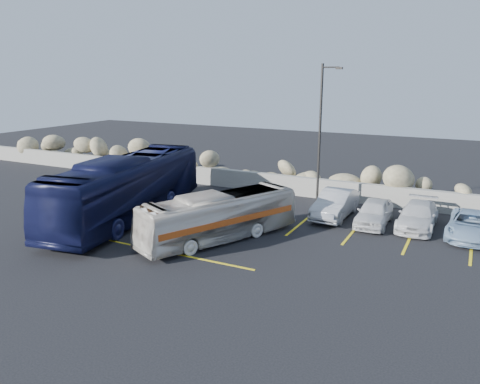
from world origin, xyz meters
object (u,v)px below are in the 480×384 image
at_px(car_c, 418,216).
at_px(car_d, 471,225).
at_px(vintage_bus, 219,216).
at_px(car_a, 374,212).
at_px(lamppost, 321,134).
at_px(car_b, 335,204).
at_px(tour_coach, 127,188).

xyz_separation_m(car_c, car_d, (2.40, -0.39, -0.02)).
bearing_deg(vintage_bus, car_d, 53.69).
xyz_separation_m(vintage_bus, car_a, (5.92, 5.49, -0.46)).
xyz_separation_m(lamppost, car_a, (3.39, -1.37, -3.65)).
height_order(lamppost, car_c, lamppost).
bearing_deg(vintage_bus, lamppost, 95.01).
bearing_deg(car_a, lamppost, 157.28).
relative_size(vintage_bus, car_b, 1.83).
distance_m(car_c, car_d, 2.43).
bearing_deg(vintage_bus, car_b, 82.56).
bearing_deg(tour_coach, lamppost, 27.05).
relative_size(vintage_bus, tour_coach, 0.67).
height_order(lamppost, tour_coach, lamppost).
relative_size(car_b, car_d, 1.02).
distance_m(car_b, car_d, 6.57).
relative_size(car_c, car_d, 0.99).
bearing_deg(car_a, vintage_bus, -137.90).
relative_size(tour_coach, car_d, 2.78).
bearing_deg(car_b, car_d, -1.40).
relative_size(tour_coach, car_c, 2.81).
height_order(lamppost, car_d, lamppost).
height_order(tour_coach, car_d, tour_coach).
distance_m(vintage_bus, car_a, 8.09).
bearing_deg(car_d, car_c, 173.19).
height_order(car_b, car_c, car_b).
height_order(vintage_bus, car_a, vintage_bus).
bearing_deg(vintage_bus, car_c, 62.28).
height_order(vintage_bus, car_d, vintage_bus).
bearing_deg(car_a, car_c, 13.35).
height_order(tour_coach, car_b, tour_coach).
bearing_deg(vintage_bus, car_a, 68.09).
distance_m(vintage_bus, car_b, 7.02).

